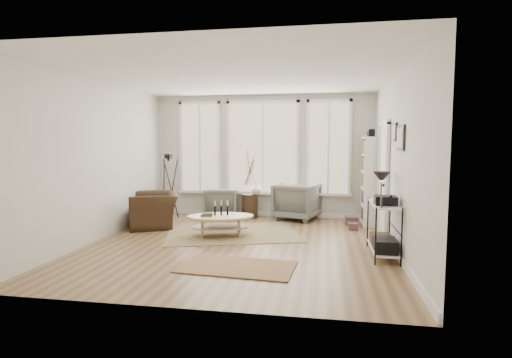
% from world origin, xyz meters
% --- Properties ---
extents(room, '(5.50, 5.54, 2.90)m').
position_xyz_m(room, '(0.02, 0.03, 1.43)').
color(room, olive).
rests_on(room, ground).
extents(bay_window, '(4.14, 0.12, 2.24)m').
position_xyz_m(bay_window, '(0.00, 2.71, 1.61)').
color(bay_window, tan).
rests_on(bay_window, ground).
extents(door, '(0.09, 1.06, 2.22)m').
position_xyz_m(door, '(2.57, 1.15, 1.12)').
color(door, silver).
rests_on(door, ground).
extents(bookcase, '(0.31, 0.85, 2.06)m').
position_xyz_m(bookcase, '(2.44, 2.23, 0.96)').
color(bookcase, white).
rests_on(bookcase, ground).
extents(low_shelf, '(0.38, 1.08, 1.30)m').
position_xyz_m(low_shelf, '(2.38, -0.30, 0.51)').
color(low_shelf, white).
rests_on(low_shelf, ground).
extents(wall_art, '(0.04, 0.88, 0.44)m').
position_xyz_m(wall_art, '(2.58, -0.27, 1.88)').
color(wall_art, black).
rests_on(wall_art, ground).
extents(rug_main, '(2.96, 2.54, 0.01)m').
position_xyz_m(rug_main, '(-0.31, 0.84, 0.01)').
color(rug_main, brown).
rests_on(rug_main, ground).
extents(rug_runner, '(1.70, 1.03, 0.01)m').
position_xyz_m(rug_runner, '(0.24, -1.27, 0.01)').
color(rug_runner, brown).
rests_on(rug_runner, ground).
extents(coffee_table, '(1.42, 1.11, 0.58)m').
position_xyz_m(coffee_table, '(-0.48, 0.54, 0.31)').
color(coffee_table, tan).
rests_on(coffee_table, ground).
extents(armchair_left, '(0.87, 0.89, 0.71)m').
position_xyz_m(armchair_left, '(-0.96, 2.45, 0.36)').
color(armchair_left, slate).
rests_on(armchair_left, ground).
extents(armchair_right, '(1.15, 1.17, 0.85)m').
position_xyz_m(armchair_right, '(0.85, 2.45, 0.42)').
color(armchair_right, slate).
rests_on(armchair_right, ground).
extents(side_table, '(0.38, 0.38, 1.59)m').
position_xyz_m(side_table, '(-0.26, 2.45, 0.76)').
color(side_table, '#332114').
rests_on(side_table, ground).
extents(vase, '(0.28, 0.28, 0.27)m').
position_xyz_m(vase, '(-0.11, 2.45, 0.70)').
color(vase, silver).
rests_on(vase, side_table).
extents(accent_chair, '(1.41, 1.35, 0.72)m').
position_xyz_m(accent_chair, '(-2.10, 1.17, 0.36)').
color(accent_chair, '#332114').
rests_on(accent_chair, ground).
extents(tripod_camera, '(0.53, 0.53, 1.51)m').
position_xyz_m(tripod_camera, '(-2.11, 2.08, 0.70)').
color(tripod_camera, black).
rests_on(tripod_camera, ground).
extents(book_stack_near, '(0.27, 0.33, 0.20)m').
position_xyz_m(book_stack_near, '(2.05, 1.98, 0.10)').
color(book_stack_near, brown).
rests_on(book_stack_near, ground).
extents(book_stack_far, '(0.19, 0.24, 0.14)m').
position_xyz_m(book_stack_far, '(2.05, 1.52, 0.07)').
color(book_stack_far, brown).
rests_on(book_stack_far, ground).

